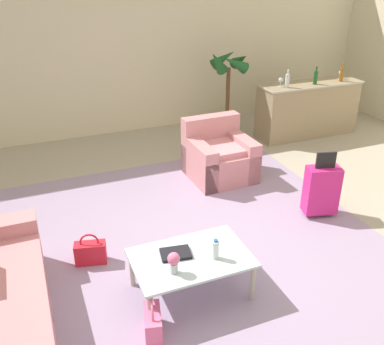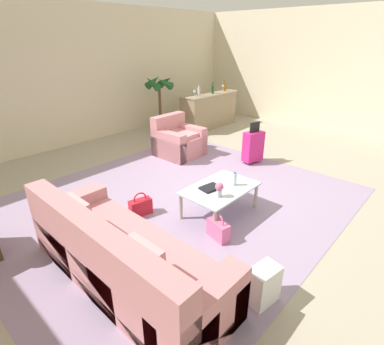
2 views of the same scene
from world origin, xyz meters
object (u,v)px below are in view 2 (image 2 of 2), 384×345
at_px(wine_glass_leftmost, 195,92).
at_px(backpack_white, 262,285).
at_px(bar_console, 209,110).
at_px(wine_bottle_green, 213,89).
at_px(handbag_pink, 218,229).
at_px(wine_bottle_clear, 199,92).
at_px(handbag_red, 141,207).
at_px(couch, 119,260).
at_px(wine_bottle_amber, 225,87).
at_px(armchair, 177,142).
at_px(water_bottle, 234,179).
at_px(coffee_table, 220,191).
at_px(coffee_table_book, 210,188).
at_px(wine_glass_left_of_centre, 223,86).
at_px(potted_palm, 160,105).
at_px(flower_vase, 219,188).
at_px(suitcase_magenta, 253,146).

bearing_deg(wine_glass_leftmost, backpack_white, -131.53).
height_order(bar_console, wine_bottle_green, wine_bottle_green).
distance_m(handbag_pink, backpack_white, 1.06).
xyz_separation_m(wine_bottle_clear, handbag_red, (-3.74, -2.18, -0.95)).
bearing_deg(couch, wine_glass_leftmost, 34.26).
relative_size(wine_bottle_green, wine_bottle_amber, 1.00).
relative_size(armchair, wine_bottle_amber, 2.95).
bearing_deg(couch, water_bottle, 0.00).
xyz_separation_m(coffee_table, bar_console, (3.50, 3.10, 0.13)).
relative_size(couch, coffee_table, 2.23).
height_order(handbag_pink, backpack_white, backpack_white).
xyz_separation_m(wine_bottle_clear, handbag_pink, (-3.43, -3.35, -0.95)).
bearing_deg(coffee_table_book, coffee_table, -24.62).
bearing_deg(wine_glass_left_of_centre, coffee_table_book, -144.58).
xyz_separation_m(backpack_white, potted_palm, (3.20, 4.99, 0.55)).
height_order(wine_glass_left_of_centre, wine_bottle_green, wine_bottle_green).
distance_m(flower_vase, bar_console, 4.94).
distance_m(coffee_table_book, wine_bottle_amber, 5.13).
height_order(couch, wine_bottle_clear, wine_bottle_clear).
height_order(coffee_table_book, potted_palm, potted_palm).
xyz_separation_m(flower_vase, wine_glass_left_of_centre, (4.36, 3.26, 0.53)).
relative_size(water_bottle, flower_vase, 1.00).
bearing_deg(wine_glass_leftmost, wine_bottle_clear, -45.98).
distance_m(couch, handbag_red, 1.35).
bearing_deg(wine_bottle_amber, wine_glass_leftmost, 176.24).
bearing_deg(handbag_pink, water_bottle, 20.79).
relative_size(armchair, wine_glass_left_of_centre, 5.73).
bearing_deg(coffee_table, water_bottle, -26.57).
bearing_deg(wine_glass_left_of_centre, bar_console, -179.28).
bearing_deg(water_bottle, wine_bottle_green, 43.09).
distance_m(armchair, handbag_red, 2.51).
xyz_separation_m(armchair, wine_bottle_green, (2.21, 0.83, 0.78)).
bearing_deg(bar_console, coffee_table_book, -140.16).
xyz_separation_m(wine_bottle_green, potted_palm, (-1.30, 0.71, -0.33)).
bearing_deg(wine_bottle_clear, bar_console, 10.98).
bearing_deg(potted_palm, bar_console, -24.78).
height_order(water_bottle, wine_bottle_green, wine_bottle_green).
distance_m(armchair, water_bottle, 2.53).
distance_m(flower_vase, wine_glass_leftmost, 4.49).
distance_m(couch, potted_palm, 5.53).
xyz_separation_m(couch, water_bottle, (1.99, 0.00, 0.21)).
bearing_deg(wine_bottle_green, water_bottle, -136.91).
bearing_deg(wine_glass_leftmost, wine_bottle_amber, -3.76).
xyz_separation_m(couch, handbag_pink, (1.30, -0.26, -0.17)).
relative_size(wine_bottle_clear, handbag_red, 0.84).
bearing_deg(wine_bottle_green, flower_vase, -139.86).
bearing_deg(coffee_table, wine_glass_left_of_centre, 36.91).
xyz_separation_m(coffee_table, handbag_red, (-0.80, 0.81, -0.24)).
height_order(coffee_table_book, suitcase_magenta, suitcase_magenta).
bearing_deg(wine_bottle_amber, wine_bottle_green, 180.00).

